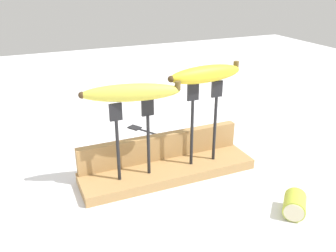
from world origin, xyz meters
TOP-DOWN VIEW (x-y plane):
  - ground_plane at (0.00, 0.00)m, footprint 3.00×3.00m
  - wooden_board at (0.00, 0.00)m, footprint 0.40×0.11m
  - board_backstop at (0.00, 0.04)m, footprint 0.39×0.02m
  - fork_stand_left at (-0.08, -0.01)m, footprint 0.09×0.01m
  - fork_stand_right at (0.08, -0.01)m, footprint 0.08×0.01m
  - banana_raised_left at (-0.08, -0.01)m, footprint 0.20×0.08m
  - banana_raised_right at (0.08, -0.01)m, footprint 0.18×0.05m
  - fork_fallen_near at (0.04, 0.25)m, footprint 0.11×0.16m
  - banana_chunk_far at (0.16, -0.23)m, footprint 0.07×0.07m

SIDE VIEW (x-z plane):
  - ground_plane at x=0.00m, z-range 0.00..0.00m
  - fork_fallen_near at x=0.04m, z-range 0.00..0.01m
  - wooden_board at x=0.00m, z-range 0.00..0.02m
  - banana_chunk_far at x=0.16m, z-range 0.00..0.04m
  - board_backstop at x=0.00m, z-range 0.02..0.08m
  - fork_stand_left at x=-0.08m, z-range 0.04..0.21m
  - fork_stand_right at x=0.08m, z-range 0.04..0.23m
  - banana_raised_left at x=-0.08m, z-range 0.19..0.23m
  - banana_raised_right at x=0.08m, z-range 0.21..0.25m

